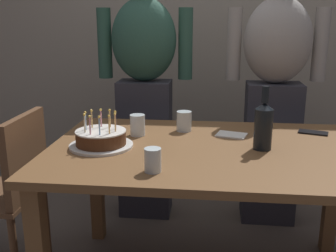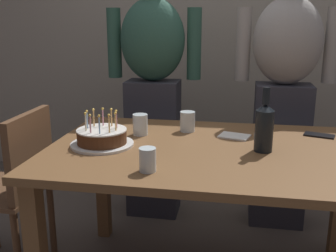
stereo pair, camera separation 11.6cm
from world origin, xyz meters
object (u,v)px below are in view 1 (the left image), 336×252
water_glass_near (153,160)px  wine_bottle (263,125)px  water_glass_side (184,121)px  person_woman_cardigan (274,90)px  cell_phone (313,132)px  water_glass_far (138,125)px  person_man_bearded (145,88)px  birthday_cake (101,139)px  napkin_stack (231,135)px  dining_chair (9,185)px

water_glass_near → wine_bottle: (0.45, 0.32, 0.07)m
water_glass_side → person_woman_cardigan: bearing=44.1°
person_woman_cardigan → wine_bottle: bearing=78.5°
water_glass_near → cell_phone: 0.96m
water_glass_far → person_man_bearded: size_ratio=0.06×
birthday_cake → water_glass_side: 0.47m
water_glass_far → wine_bottle: size_ratio=0.37×
napkin_stack → water_glass_side: bearing=164.9°
dining_chair → napkin_stack: bearing=101.7°
water_glass_side → water_glass_far: bearing=-154.8°
person_woman_cardigan → dining_chair: size_ratio=1.90×
water_glass_side → person_man_bearded: (-0.29, 0.51, 0.08)m
water_glass_far → person_man_bearded: person_man_bearded is taller
water_glass_side → dining_chair: dining_chair is taller
wine_bottle → napkin_stack: 0.26m
cell_phone → person_woman_cardigan: 0.52m
water_glass_near → napkin_stack: bearing=58.4°
water_glass_side → person_woman_cardigan: size_ratio=0.06×
wine_bottle → water_glass_near: bearing=-144.2°
birthday_cake → water_glass_side: (0.36, 0.31, 0.02)m
birthday_cake → water_glass_near: (0.28, -0.28, 0.01)m
napkin_stack → person_woman_cardigan: size_ratio=0.09×
water_glass_near → napkin_stack: 0.62m
water_glass_far → dining_chair: size_ratio=0.12×
cell_phone → person_woman_cardigan: bearing=123.4°
water_glass_far → person_woman_cardigan: bearing=39.3°
birthday_cake → water_glass_side: birthday_cake is taller
person_woman_cardigan → napkin_stack: bearing=63.7°
birthday_cake → wine_bottle: (0.73, 0.04, 0.08)m
water_glass_near → cell_phone: bearing=39.6°
napkin_stack → dining_chair: dining_chair is taller
water_glass_side → napkin_stack: size_ratio=0.72×
water_glass_side → wine_bottle: (0.37, -0.26, 0.06)m
water_glass_far → dining_chair: bearing=-163.3°
person_man_bearded → cell_phone: bearing=153.0°
water_glass_far → person_woman_cardigan: (0.76, 0.62, 0.08)m
water_glass_side → cell_phone: (0.66, 0.03, -0.05)m
water_glass_near → water_glass_side: (0.08, 0.59, 0.01)m
wine_bottle → napkin_stack: size_ratio=1.99×
birthday_cake → person_man_bearded: person_man_bearded is taller
water_glass_near → water_glass_side: water_glass_side is taller
water_glass_near → person_man_bearded: bearing=101.0°
water_glass_near → dining_chair: size_ratio=0.11×
dining_chair → water_glass_side: bearing=109.1°
cell_phone → dining_chair: dining_chair is taller
water_glass_near → person_woman_cardigan: 1.26m
wine_bottle → dining_chair: wine_bottle is taller
water_glass_side → cell_phone: size_ratio=0.72×
person_woman_cardigan → water_glass_near: bearing=61.1°
cell_phone → person_woman_cardigan: size_ratio=0.09×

